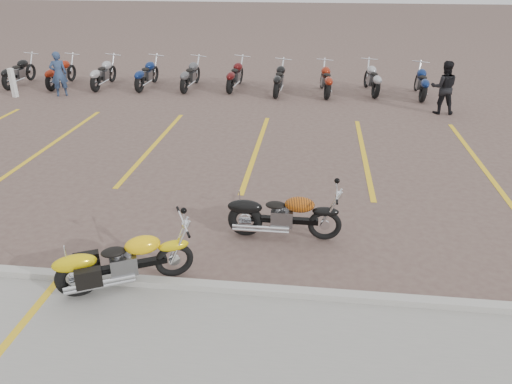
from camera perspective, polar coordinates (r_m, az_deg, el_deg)
ground at (r=9.19m, az=-2.92°, el=-3.75°), size 100.00×100.00×0.00m
curb at (r=7.51m, az=-5.52°, el=-10.70°), size 60.00×0.18×0.12m
parking_stripes at (r=12.80m, az=0.07°, el=4.91°), size 38.00×5.50×0.01m
yellow_cruiser at (r=7.60m, az=-15.02°, el=-7.84°), size 1.85×1.01×0.82m
flame_cruiser at (r=8.60m, az=2.94°, el=-2.86°), size 1.97×0.29×0.81m
person_a at (r=19.14m, az=-21.63°, el=12.44°), size 0.67×0.60×1.54m
person_b at (r=16.74m, az=20.67°, el=11.11°), size 0.83×0.67×1.63m
bollard at (r=19.64m, az=-26.03°, el=11.15°), size 0.18×0.18×1.00m
bg_bike_row at (r=18.92m, az=-5.08°, el=13.25°), size 15.52×2.01×1.10m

